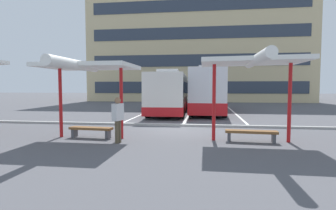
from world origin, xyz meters
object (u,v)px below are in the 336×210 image
waiting_shelter_2 (253,63)px  bench_2 (251,133)px  bench_1 (91,130)px  coach_bus_0 (170,93)px  waiting_passenger_1 (118,116)px  coach_bus_1 (209,91)px  waiting_shelter_1 (87,68)px

waiting_shelter_2 → bench_2: bearing=90.0°
bench_1 → coach_bus_0: bearing=80.6°
waiting_shelter_2 → waiting_passenger_1: waiting_shelter_2 is taller
waiting_shelter_2 → coach_bus_0: bearing=112.3°
coach_bus_1 → waiting_passenger_1: (-3.62, -13.83, -0.76)m
coach_bus_1 → waiting_shelter_1: coach_bus_1 is taller
coach_bus_1 → waiting_shelter_2: bearing=-83.6°
waiting_shelter_1 → coach_bus_1: bearing=69.0°
waiting_shelter_2 → bench_2: (0.00, 0.12, -2.70)m
bench_1 → waiting_passenger_1: bearing=-30.0°
coach_bus_0 → waiting_shelter_1: bearing=-99.2°
waiting_shelter_1 → waiting_shelter_2: size_ratio=1.02×
waiting_shelter_2 → waiting_passenger_1: 5.51m
coach_bus_1 → waiting_shelter_1: bearing=-111.0°
bench_2 → waiting_shelter_2: bearing=-90.0°
coach_bus_0 → bench_1: size_ratio=5.82×
coach_bus_0 → bench_2: 12.26m
coach_bus_0 → bench_1: coach_bus_0 is taller
coach_bus_1 → waiting_passenger_1: bearing=-104.7°
waiting_shelter_2 → bench_2: 2.70m
waiting_shelter_1 → bench_1: 2.58m
coach_bus_1 → waiting_shelter_1: size_ratio=2.72×
coach_bus_1 → waiting_passenger_1: size_ratio=7.07×
coach_bus_1 → waiting_shelter_1: (-5.08, -13.24, 1.13)m
waiting_shelter_2 → bench_1: bearing=179.3°
waiting_shelter_1 → waiting_shelter_2: bearing=1.6°
coach_bus_0 → waiting_shelter_2: (4.67, -11.39, 1.43)m
coach_bus_0 → bench_2: (4.67, -11.27, -1.27)m
waiting_passenger_1 → bench_2: bearing=9.9°
bench_1 → bench_2: 6.54m
coach_bus_1 → bench_2: coach_bus_1 is taller
coach_bus_0 → waiting_passenger_1: coach_bus_0 is taller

